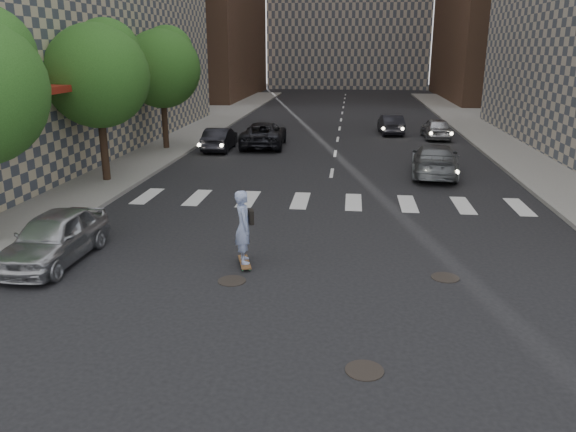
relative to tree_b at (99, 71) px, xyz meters
name	(u,v)px	position (x,y,z in m)	size (l,w,h in m)	color
ground	(308,306)	(9.45, -11.14, -4.65)	(160.00, 160.00, 0.00)	black
sidewalk_left	(90,144)	(-5.05, 8.86, -4.57)	(13.00, 80.00, 0.15)	gray
tree_b	(99,71)	(0.00, 0.00, 0.00)	(4.20, 4.20, 6.60)	#382619
tree_c	(163,65)	(0.00, 8.00, 0.00)	(4.20, 4.20, 6.60)	#382619
manhole_a	(364,370)	(10.65, -13.64, -4.64)	(0.70, 0.70, 0.02)	black
manhole_b	(232,281)	(7.45, -9.94, -4.64)	(0.70, 0.70, 0.02)	black
manhole_c	(445,277)	(12.75, -9.14, -4.64)	(0.70, 0.70, 0.02)	black
skateboarder	(244,227)	(7.58, -8.87, -3.57)	(0.65, 1.06, 2.06)	brown
silver_sedan	(54,237)	(2.45, -9.14, -3.96)	(1.62, 4.03, 1.37)	#A9AAAF
traffic_car_a	(220,139)	(2.95, 8.22, -4.01)	(1.35, 3.88, 1.28)	black
traffic_car_b	(435,160)	(14.06, 2.86, -3.93)	(2.00, 4.91, 1.43)	slate
traffic_car_c	(264,134)	(5.24, 9.68, -3.93)	(2.37, 5.14, 1.43)	black
traffic_car_d	(436,128)	(15.63, 13.85, -3.98)	(1.56, 3.89, 1.32)	#A6A7AD
traffic_car_e	(391,124)	(12.90, 15.64, -4.00)	(1.36, 3.91, 1.29)	black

